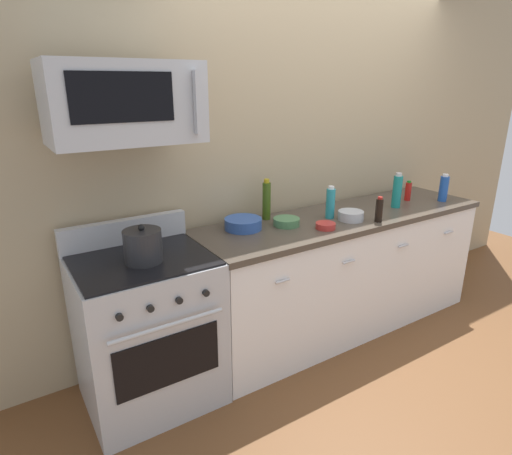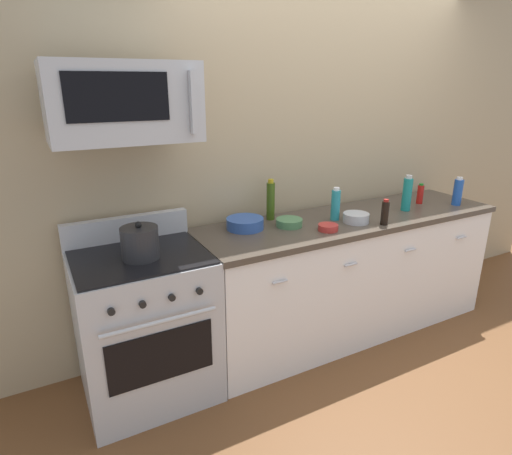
% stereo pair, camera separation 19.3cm
% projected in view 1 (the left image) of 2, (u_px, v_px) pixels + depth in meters
% --- Properties ---
extents(ground_plane, '(6.52, 6.52, 0.00)m').
position_uv_depth(ground_plane, '(339.00, 324.00, 3.46)').
color(ground_plane, brown).
extents(back_wall, '(5.43, 0.10, 2.70)m').
position_uv_depth(back_wall, '(313.00, 149.00, 3.35)').
color(back_wall, tan).
rests_on(back_wall, ground_plane).
extents(counter_unit, '(2.34, 0.66, 0.92)m').
position_uv_depth(counter_unit, '(342.00, 272.00, 3.31)').
color(counter_unit, white).
rests_on(counter_unit, ground_plane).
extents(range_oven, '(0.76, 0.69, 1.07)m').
position_uv_depth(range_oven, '(148.00, 329.00, 2.52)').
color(range_oven, '#B7BABF').
rests_on(range_oven, ground_plane).
extents(microwave, '(0.74, 0.44, 0.40)m').
position_uv_depth(microwave, '(124.00, 103.00, 2.14)').
color(microwave, '#B7BABF').
extents(bottle_hot_sauce_red, '(0.05, 0.05, 0.16)m').
position_uv_depth(bottle_hot_sauce_red, '(408.00, 191.00, 3.52)').
color(bottle_hot_sauce_red, '#B21914').
rests_on(bottle_hot_sauce_red, countertop_slab).
extents(bottle_olive_oil, '(0.06, 0.06, 0.29)m').
position_uv_depth(bottle_olive_oil, '(267.00, 200.00, 3.02)').
color(bottle_olive_oil, '#385114').
rests_on(bottle_olive_oil, countertop_slab).
extents(bottle_soda_blue, '(0.07, 0.07, 0.22)m').
position_uv_depth(bottle_soda_blue, '(444.00, 188.00, 3.49)').
color(bottle_soda_blue, '#1E4CA5').
rests_on(bottle_soda_blue, countertop_slab).
extents(bottle_sparkling_teal, '(0.07, 0.07, 0.27)m').
position_uv_depth(bottle_sparkling_teal, '(397.00, 191.00, 3.31)').
color(bottle_sparkling_teal, '#197F7A').
rests_on(bottle_sparkling_teal, countertop_slab).
extents(bottle_soy_sauce_dark, '(0.05, 0.05, 0.18)m').
position_uv_depth(bottle_soy_sauce_dark, '(379.00, 210.00, 2.98)').
color(bottle_soy_sauce_dark, black).
rests_on(bottle_soy_sauce_dark, countertop_slab).
extents(bottle_dish_soap, '(0.06, 0.06, 0.23)m').
position_uv_depth(bottle_dish_soap, '(330.00, 203.00, 3.05)').
color(bottle_dish_soap, teal).
rests_on(bottle_dish_soap, countertop_slab).
extents(bowl_red_small, '(0.13, 0.13, 0.04)m').
position_uv_depth(bowl_red_small, '(326.00, 225.00, 2.85)').
color(bowl_red_small, '#B72D28').
rests_on(bowl_red_small, countertop_slab).
extents(bowl_green_glaze, '(0.18, 0.18, 0.05)m').
position_uv_depth(bowl_green_glaze, '(286.00, 221.00, 2.92)').
color(bowl_green_glaze, '#477A4C').
rests_on(bowl_green_glaze, countertop_slab).
extents(bowl_steel_prep, '(0.18, 0.18, 0.07)m').
position_uv_depth(bowl_steel_prep, '(351.00, 215.00, 3.03)').
color(bowl_steel_prep, '#B2B5BA').
rests_on(bowl_steel_prep, countertop_slab).
extents(bowl_blue_mixing, '(0.25, 0.25, 0.07)m').
position_uv_depth(bowl_blue_mixing, '(243.00, 223.00, 2.84)').
color(bowl_blue_mixing, '#2D519E').
rests_on(bowl_blue_mixing, countertop_slab).
extents(stockpot, '(0.20, 0.20, 0.21)m').
position_uv_depth(stockpot, '(143.00, 246.00, 2.30)').
color(stockpot, '#262628').
rests_on(stockpot, range_oven).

